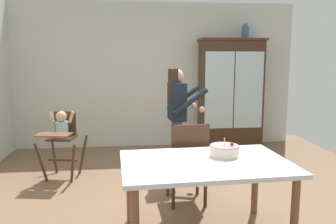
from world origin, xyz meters
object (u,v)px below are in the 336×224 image
high_chair_with_toddler (62,132)px  dining_table (205,170)px  china_cabinet (231,93)px  ceramic_vase (245,32)px  birthday_cake (224,151)px  adult_person (177,109)px  dining_chair_far_side (188,158)px

high_chair_with_toddler → dining_table: (1.63, -1.83, -0.00)m
china_cabinet → ceramic_vase: ceramic_vase is taller
china_cabinet → dining_table: china_cabinet is taller
china_cabinet → birthday_cake: (-0.99, -3.11, -0.23)m
high_chair_with_toddler → adult_person: bearing=5.3°
dining_table → birthday_cake: (0.22, 0.14, 0.14)m
adult_person → birthday_cake: 1.57m
china_cabinet → dining_chair_far_side: bearing=-116.1°
ceramic_vase → high_chair_with_toddler: (-3.08, -1.43, -1.50)m
birthday_cake → dining_chair_far_side: bearing=113.7°
dining_chair_far_side → dining_table: bearing=89.9°
adult_person → dining_chair_far_side: bearing=174.3°
dining_chair_far_side → birthday_cake: bearing=111.0°
adult_person → dining_table: size_ratio=0.97×
adult_person → birthday_cake: bearing=-176.1°
ceramic_vase → dining_chair_far_side: ceramic_vase is taller
high_chair_with_toddler → ceramic_vase: bearing=35.2°
china_cabinet → dining_chair_far_side: china_cabinet is taller
ceramic_vase → birthday_cake: bearing=-111.7°
adult_person → dining_table: (0.02, -1.69, -0.32)m
ceramic_vase → high_chair_with_toddler: size_ratio=0.28×
high_chair_with_toddler → birthday_cake: (1.84, -1.68, 0.14)m
high_chair_with_toddler → dining_chair_far_side: (1.59, -1.11, -0.10)m
china_cabinet → birthday_cake: china_cabinet is taller
high_chair_with_toddler → birthday_cake: high_chair_with_toddler is taller
china_cabinet → dining_table: 3.49m
birthday_cake → china_cabinet: bearing=72.3°
china_cabinet → dining_table: (-1.21, -3.26, -0.37)m
high_chair_with_toddler → adult_person: size_ratio=0.62×
china_cabinet → dining_chair_far_side: size_ratio=2.12×
dining_table → birthday_cake: size_ratio=5.62×
china_cabinet → high_chair_with_toddler: bearing=-153.3°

